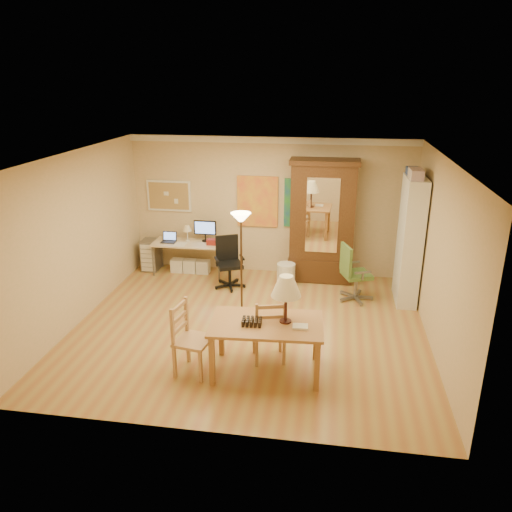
% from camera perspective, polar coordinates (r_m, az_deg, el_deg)
% --- Properties ---
extents(floor, '(5.50, 5.50, 0.00)m').
position_cam_1_polar(floor, '(8.00, -0.79, -8.19)').
color(floor, '#A76D3B').
rests_on(floor, ground).
extents(crown_molding, '(5.50, 0.08, 0.12)m').
position_cam_1_polar(crown_molding, '(9.56, 1.69, 13.11)').
color(crown_molding, white).
rests_on(crown_molding, floor).
extents(corkboard, '(0.90, 0.04, 0.62)m').
position_cam_1_polar(corkboard, '(10.23, -9.91, 6.79)').
color(corkboard, tan).
rests_on(corkboard, floor).
extents(art_panel_left, '(0.80, 0.04, 1.00)m').
position_cam_1_polar(art_panel_left, '(9.82, 0.17, 6.24)').
color(art_panel_left, yellow).
rests_on(art_panel_left, floor).
extents(art_panel_right, '(0.75, 0.04, 0.95)m').
position_cam_1_polar(art_panel_right, '(9.72, 5.45, 6.02)').
color(art_panel_right, '#225D88').
rests_on(art_panel_right, floor).
extents(dining_table, '(1.52, 0.97, 1.38)m').
position_cam_1_polar(dining_table, '(6.51, 2.02, -6.50)').
color(dining_table, '#945B30').
rests_on(dining_table, floor).
extents(ladder_chair_back, '(0.53, 0.52, 0.94)m').
position_cam_1_polar(ladder_chair_back, '(6.96, 1.52, -8.67)').
color(ladder_chair_back, '#A18049').
rests_on(ladder_chair_back, floor).
extents(ladder_chair_left, '(0.51, 0.53, 0.99)m').
position_cam_1_polar(ladder_chair_left, '(6.75, -7.43, -9.57)').
color(ladder_chair_left, '#A18049').
rests_on(ladder_chair_left, floor).
extents(torchiere_lamp, '(0.32, 0.32, 1.76)m').
position_cam_1_polar(torchiere_lamp, '(7.86, -1.72, 2.48)').
color(torchiere_lamp, '#402B19').
rests_on(torchiere_lamp, floor).
extents(computer_desk, '(1.42, 0.62, 1.08)m').
position_cam_1_polar(computer_desk, '(10.10, -7.44, 0.21)').
color(computer_desk, beige).
rests_on(computer_desk, floor).
extents(office_chair_black, '(0.59, 0.59, 0.97)m').
position_cam_1_polar(office_chair_black, '(9.41, -3.07, -2.02)').
color(office_chair_black, black).
rests_on(office_chair_black, floor).
extents(office_chair_green, '(0.63, 0.63, 1.03)m').
position_cam_1_polar(office_chair_green, '(9.01, 11.13, -3.29)').
color(office_chair_green, slate).
rests_on(office_chair_green, floor).
extents(drawer_cart, '(0.32, 0.38, 0.64)m').
position_cam_1_polar(drawer_cart, '(10.43, -11.96, 0.13)').
color(drawer_cart, slate).
rests_on(drawer_cart, floor).
extents(armoire, '(1.27, 0.60, 2.34)m').
position_cam_1_polar(armoire, '(9.60, 7.55, 3.08)').
color(armoire, '#33190E').
rests_on(armoire, floor).
extents(bookshelf, '(0.33, 0.88, 2.20)m').
position_cam_1_polar(bookshelf, '(8.95, 17.15, 1.62)').
color(bookshelf, white).
rests_on(bookshelf, floor).
extents(wastebin, '(0.35, 0.35, 0.44)m').
position_cam_1_polar(wastebin, '(9.48, 3.45, -2.14)').
color(wastebin, silver).
rests_on(wastebin, floor).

